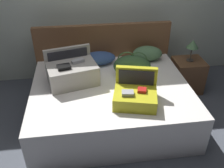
# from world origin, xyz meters

# --- Properties ---
(ground_plane) EXTENTS (12.00, 12.00, 0.00)m
(ground_plane) POSITION_xyz_m (0.00, 0.00, 0.00)
(ground_plane) COLOR #4C515B
(bed) EXTENTS (1.95, 1.57, 0.52)m
(bed) POSITION_xyz_m (0.00, 0.40, 0.26)
(bed) COLOR silver
(bed) RESTS_ON ground
(headboard) EXTENTS (1.99, 0.08, 1.02)m
(headboard) POSITION_xyz_m (0.00, 1.22, 0.51)
(headboard) COLOR brown
(headboard) RESTS_ON ground
(hard_case_large) EXTENTS (0.68, 0.56, 0.40)m
(hard_case_large) POSITION_xyz_m (-0.47, 0.56, 0.67)
(hard_case_large) COLOR gray
(hard_case_large) RESTS_ON bed
(hard_case_medium) EXTENTS (0.55, 0.51, 0.35)m
(hard_case_medium) POSITION_xyz_m (0.23, 0.04, 0.63)
(hard_case_medium) COLOR gold
(hard_case_medium) RESTS_ON bed
(duffel_bag) EXTENTS (0.52, 0.32, 0.35)m
(duffel_bag) POSITION_xyz_m (0.30, 0.60, 0.67)
(duffel_bag) COLOR #2D4C2D
(duffel_bag) RESTS_ON bed
(pillow_near_headboard) EXTENTS (0.46, 0.33, 0.21)m
(pillow_near_headboard) POSITION_xyz_m (0.62, 1.02, 0.63)
(pillow_near_headboard) COLOR #4C724C
(pillow_near_headboard) RESTS_ON bed
(pillow_center_head) EXTENTS (0.53, 0.34, 0.17)m
(pillow_center_head) POSITION_xyz_m (-0.10, 1.01, 0.60)
(pillow_center_head) COLOR navy
(pillow_center_head) RESTS_ON bed
(nightstand) EXTENTS (0.44, 0.40, 0.51)m
(nightstand) POSITION_xyz_m (1.26, 0.93, 0.25)
(nightstand) COLOR brown
(nightstand) RESTS_ON ground
(table_lamp) EXTENTS (0.17, 0.17, 0.33)m
(table_lamp) POSITION_xyz_m (1.26, 0.93, 0.76)
(table_lamp) COLOR #3F3833
(table_lamp) RESTS_ON nightstand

